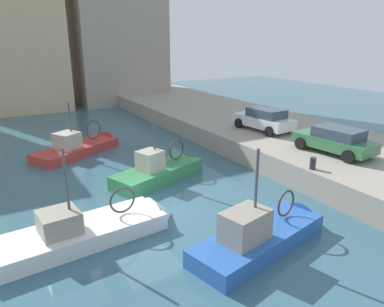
% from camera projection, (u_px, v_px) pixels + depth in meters
% --- Properties ---
extents(water_surface, '(80.00, 80.00, 0.00)m').
position_uv_depth(water_surface, '(147.00, 213.00, 15.24)').
color(water_surface, '#386070').
rests_on(water_surface, ground).
extents(quay_wall, '(9.00, 56.00, 1.20)m').
position_uv_depth(quay_wall, '(336.00, 156.00, 20.56)').
color(quay_wall, '#9E9384').
rests_on(quay_wall, ground).
extents(fishing_boat_red, '(6.41, 4.66, 4.17)m').
position_uv_depth(fishing_boat_red, '(82.00, 150.00, 23.07)').
color(fishing_boat_red, '#BC3833').
rests_on(fishing_boat_red, ground).
extents(fishing_boat_blue, '(6.43, 3.03, 4.46)m').
position_uv_depth(fishing_boat_blue, '(265.00, 240.00, 12.92)').
color(fishing_boat_blue, '#2D60B7').
rests_on(fishing_boat_blue, ground).
extents(fishing_boat_green, '(6.03, 3.52, 4.11)m').
position_uv_depth(fishing_boat_green, '(163.00, 176.00, 18.90)').
color(fishing_boat_green, '#388951').
rests_on(fishing_boat_green, ground).
extents(fishing_boat_white, '(7.03, 2.55, 4.44)m').
position_uv_depth(fishing_boat_white, '(93.00, 236.00, 13.29)').
color(fishing_boat_white, white).
rests_on(fishing_boat_white, ground).
extents(parked_car_green, '(2.26, 4.24, 1.36)m').
position_uv_depth(parked_car_green, '(335.00, 140.00, 18.83)').
color(parked_car_green, '#387547').
rests_on(parked_car_green, quay_wall).
extents(parked_car_white, '(2.24, 4.14, 1.44)m').
position_uv_depth(parked_car_white, '(264.00, 119.00, 23.40)').
color(parked_car_white, silver).
rests_on(parked_car_white, quay_wall).
extents(mooring_bollard_mid, '(0.28, 0.28, 0.55)m').
position_uv_depth(mooring_bollard_mid, '(313.00, 163.00, 16.66)').
color(mooring_bollard_mid, '#2D2D33').
rests_on(mooring_bollard_mid, quay_wall).
extents(waterfront_building_west_mid, '(8.35, 8.80, 16.88)m').
position_uv_depth(waterfront_building_west_mid, '(13.00, 20.00, 34.80)').
color(waterfront_building_west_mid, '#D1B284').
rests_on(waterfront_building_west_mid, ground).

